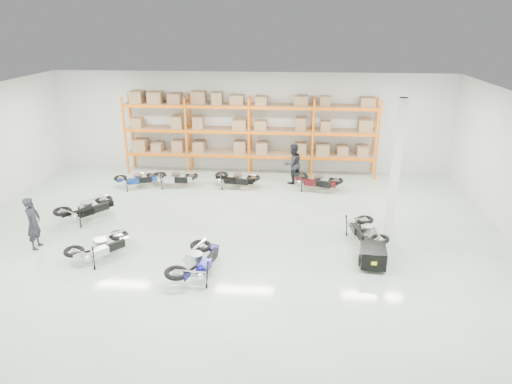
# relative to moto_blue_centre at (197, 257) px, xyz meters

# --- Properties ---
(room) EXTENTS (18.00, 18.00, 18.00)m
(room) POSITION_rel_moto_blue_centre_xyz_m (0.59, 2.62, 1.67)
(room) COLOR silver
(room) RESTS_ON ground
(pallet_rack) EXTENTS (11.28, 0.98, 3.62)m
(pallet_rack) POSITION_rel_moto_blue_centre_xyz_m (0.59, 9.07, 1.68)
(pallet_rack) COLOR orange
(pallet_rack) RESTS_ON ground
(structural_column) EXTENTS (0.25, 0.25, 4.50)m
(structural_column) POSITION_rel_moto_blue_centre_xyz_m (5.79, 3.12, 1.67)
(structural_column) COLOR white
(structural_column) RESTS_ON ground
(moto_blue_centre) EXTENTS (1.34, 2.06, 1.23)m
(moto_blue_centre) POSITION_rel_moto_blue_centre_xyz_m (0.00, 0.00, 0.00)
(moto_blue_centre) COLOR #090853
(moto_blue_centre) RESTS_ON ground
(moto_silver_left) EXTENTS (1.75, 1.88, 1.12)m
(moto_silver_left) POSITION_rel_moto_blue_centre_xyz_m (-3.03, 0.70, -0.05)
(moto_silver_left) COLOR #B2B5BA
(moto_silver_left) RESTS_ON ground
(moto_black_far_left) EXTENTS (1.89, 2.02, 1.20)m
(moto_black_far_left) POSITION_rel_moto_blue_centre_xyz_m (-4.66, 3.41, -0.01)
(moto_black_far_left) COLOR black
(moto_black_far_left) RESTS_ON ground
(moto_touring_right) EXTENTS (1.14, 1.84, 1.11)m
(moto_touring_right) POSITION_rel_moto_blue_centre_xyz_m (4.91, 2.45, -0.06)
(moto_touring_right) COLOR black
(moto_touring_right) RESTS_ON ground
(trailer) EXTENTS (0.78, 1.49, 0.62)m
(trailer) POSITION_rel_moto_blue_centre_xyz_m (4.91, 0.85, -0.22)
(trailer) COLOR black
(trailer) RESTS_ON ground
(moto_back_a) EXTENTS (1.79, 1.35, 1.04)m
(moto_back_a) POSITION_rel_moto_blue_centre_xyz_m (-3.97, 6.77, -0.09)
(moto_back_a) COLOR navy
(moto_back_a) RESTS_ON ground
(moto_back_b) EXTENTS (1.66, 0.84, 1.06)m
(moto_back_b) POSITION_rel_moto_blue_centre_xyz_m (-2.41, 7.00, -0.08)
(moto_back_b) COLOR #ADB3B7
(moto_back_b) RESTS_ON ground
(moto_back_c) EXTENTS (1.82, 1.13, 1.10)m
(moto_back_c) POSITION_rel_moto_blue_centre_xyz_m (0.19, 7.06, -0.06)
(moto_back_c) COLOR black
(moto_back_c) RESTS_ON ground
(moto_back_d) EXTENTS (1.97, 1.38, 1.16)m
(moto_back_d) POSITION_rel_moto_blue_centre_xyz_m (3.57, 7.04, -0.03)
(moto_back_d) COLOR #430D12
(moto_back_d) RESTS_ON ground
(person_left) EXTENTS (0.44, 0.63, 1.67)m
(person_left) POSITION_rel_moto_blue_centre_xyz_m (-5.32, 1.21, 0.25)
(person_left) COLOR black
(person_left) RESTS_ON ground
(person_back) EXTENTS (1.07, 1.03, 1.74)m
(person_back) POSITION_rel_moto_blue_centre_xyz_m (2.56, 7.87, 0.29)
(person_back) COLOR black
(person_back) RESTS_ON ground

